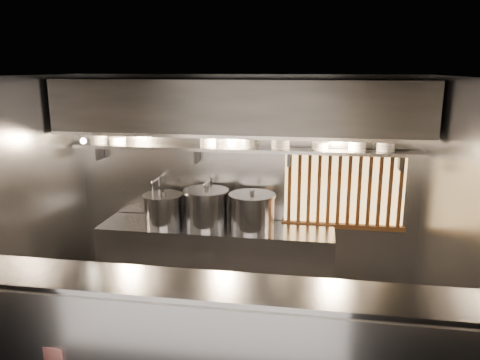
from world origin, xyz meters
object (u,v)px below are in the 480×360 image
(pendant_bulb, at_px, (232,144))
(stock_pot_right, at_px, (252,211))
(stock_pot_mid, at_px, (163,209))
(stock_pot_left, at_px, (206,207))
(heat_lamp, at_px, (82,136))

(pendant_bulb, bearing_deg, stock_pot_right, -13.44)
(pendant_bulb, relative_size, stock_pot_mid, 0.32)
(stock_pot_left, xyz_separation_m, stock_pot_mid, (-0.56, -0.03, -0.04))
(stock_pot_left, bearing_deg, pendant_bulb, 7.39)
(pendant_bulb, distance_m, stock_pot_right, 0.88)
(stock_pot_mid, distance_m, stock_pot_right, 1.16)
(pendant_bulb, bearing_deg, stock_pot_mid, -175.29)
(pendant_bulb, bearing_deg, stock_pot_left, -172.61)
(pendant_bulb, distance_m, stock_pot_left, 0.89)
(heat_lamp, bearing_deg, stock_pot_mid, 16.91)
(heat_lamp, relative_size, stock_pot_left, 0.59)
(pendant_bulb, height_order, stock_pot_right, pendant_bulb)
(heat_lamp, height_order, stock_pot_left, heat_lamp)
(stock_pot_mid, bearing_deg, stock_pot_left, 3.15)
(stock_pot_left, height_order, stock_pot_mid, stock_pot_left)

